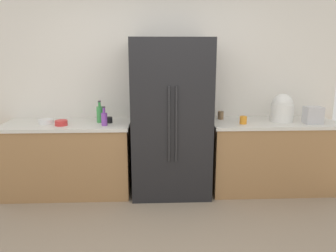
# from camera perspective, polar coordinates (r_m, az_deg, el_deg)

# --- Properties ---
(kitchen_back_panel) EXTENTS (4.70, 0.10, 2.82)m
(kitchen_back_panel) POSITION_cam_1_polar(r_m,az_deg,el_deg) (4.28, -1.56, 8.55)
(kitchen_back_panel) COLOR silver
(kitchen_back_panel) RESTS_ON ground_plane
(counter_left) EXTENTS (1.53, 0.67, 0.89)m
(counter_left) POSITION_cam_1_polar(r_m,az_deg,el_deg) (4.23, -16.95, -5.40)
(counter_left) COLOR #9E7247
(counter_left) RESTS_ON ground_plane
(counter_right) EXTENTS (1.55, 0.67, 0.89)m
(counter_right) POSITION_cam_1_polar(r_m,az_deg,el_deg) (4.36, 17.58, -4.93)
(counter_right) COLOR #9E7247
(counter_right) RESTS_ON ground_plane
(refrigerator) EXTENTS (0.94, 0.71, 1.89)m
(refrigerator) POSITION_cam_1_polar(r_m,az_deg,el_deg) (3.94, 0.53, 1.34)
(refrigerator) COLOR black
(refrigerator) RESTS_ON ground_plane
(toaster) EXTENTS (0.20, 0.16, 0.20)m
(toaster) POSITION_cam_1_polar(r_m,az_deg,el_deg) (4.28, 24.10, 1.77)
(toaster) COLOR silver
(toaster) RESTS_ON counter_right
(rice_cooker) EXTENTS (0.28, 0.28, 0.34)m
(rice_cooker) POSITION_cam_1_polar(r_m,az_deg,el_deg) (4.25, 19.41, 2.92)
(rice_cooker) COLOR white
(rice_cooker) RESTS_ON counter_right
(bottle_a) EXTENTS (0.08, 0.08, 0.27)m
(bottle_a) POSITION_cam_1_polar(r_m,az_deg,el_deg) (4.04, -11.87, 2.09)
(bottle_a) COLOR green
(bottle_a) RESTS_ON counter_left
(bottle_b) EXTENTS (0.07, 0.07, 0.23)m
(bottle_b) POSITION_cam_1_polar(r_m,az_deg,el_deg) (3.86, -11.13, 1.32)
(bottle_b) COLOR purple
(bottle_b) RESTS_ON counter_left
(cup_a) EXTENTS (0.09, 0.09, 0.09)m
(cup_a) POSITION_cam_1_polar(r_m,az_deg,el_deg) (3.99, 13.06, 1.02)
(cup_a) COLOR orange
(cup_a) RESTS_ON counter_right
(cup_b) EXTENTS (0.07, 0.07, 0.10)m
(cup_b) POSITION_cam_1_polar(r_m,az_deg,el_deg) (4.22, 9.22, 1.87)
(cup_b) COLOR brown
(cup_b) RESTS_ON counter_right
(cup_c) EXTENTS (0.08, 0.08, 0.07)m
(cup_c) POSITION_cam_1_polar(r_m,az_deg,el_deg) (4.01, -10.33, 1.06)
(cup_c) COLOR black
(cup_c) RESTS_ON counter_left
(bowl_a) EXTENTS (0.15, 0.15, 0.06)m
(bowl_a) POSITION_cam_1_polar(r_m,az_deg,el_deg) (4.01, -18.23, 0.52)
(bowl_a) COLOR red
(bowl_a) RESTS_ON counter_left
(bowl_b) EXTENTS (0.18, 0.18, 0.05)m
(bowl_b) POSITION_cam_1_polar(r_m,az_deg,el_deg) (4.17, -20.61, 0.75)
(bowl_b) COLOR white
(bowl_b) RESTS_ON counter_left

